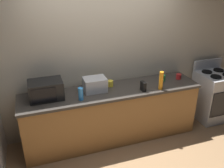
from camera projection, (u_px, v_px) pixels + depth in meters
ground_plane at (120, 152)px, 3.84m from camera, size 8.00×8.00×0.00m
back_wall at (104, 54)px, 3.96m from camera, size 6.40×0.10×2.70m
counter_run at (112, 114)px, 3.99m from camera, size 2.84×0.64×0.90m
stove_range at (213, 96)px, 4.57m from camera, size 0.60×0.61×1.08m
microwave at (46, 90)px, 3.50m from camera, size 0.48×0.35×0.27m
toaster_oven at (95, 84)px, 3.73m from camera, size 0.34×0.26×0.21m
cordless_phone at (143, 86)px, 3.74m from camera, size 0.06×0.11×0.15m
bottle_dish_soap at (161, 81)px, 3.76m from camera, size 0.07×0.07×0.29m
bottle_spray_cleaner at (81, 94)px, 3.47m from camera, size 0.07×0.07×0.19m
mug_green at (163, 78)px, 4.09m from camera, size 0.08×0.08×0.11m
mug_yellow at (110, 83)px, 3.90m from camera, size 0.09×0.09×0.10m
mug_red at (179, 77)px, 4.17m from camera, size 0.08×0.08×0.09m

